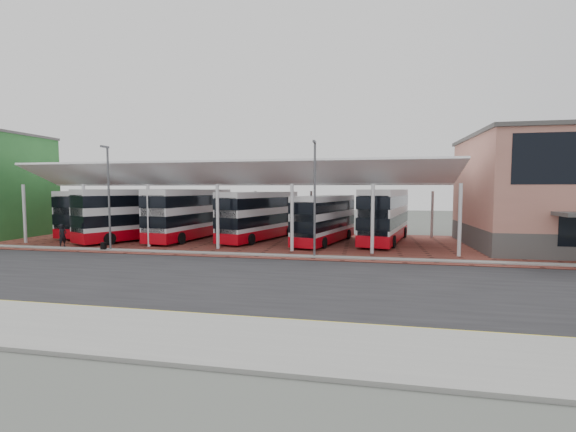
% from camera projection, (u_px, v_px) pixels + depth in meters
% --- Properties ---
extents(ground, '(140.00, 140.00, 0.00)m').
position_uv_depth(ground, '(264.00, 276.00, 21.16)').
color(ground, '#494D47').
extents(road, '(120.00, 14.00, 0.02)m').
position_uv_depth(road, '(259.00, 280.00, 20.18)').
color(road, black).
rests_on(road, ground).
extents(forecourt, '(72.00, 16.00, 0.06)m').
position_uv_depth(forecourt, '(324.00, 244.00, 33.50)').
color(forecourt, brown).
rests_on(forecourt, ground).
extents(sidewalk, '(120.00, 4.00, 0.14)m').
position_uv_depth(sidewalk, '(194.00, 336.00, 12.34)').
color(sidewalk, gray).
rests_on(sidewalk, ground).
extents(north_kerb, '(120.00, 0.80, 0.14)m').
position_uv_depth(north_kerb, '(286.00, 256.00, 27.22)').
color(north_kerb, gray).
rests_on(north_kerb, ground).
extents(yellow_line_near, '(120.00, 0.12, 0.01)m').
position_uv_depth(yellow_line_near, '(217.00, 317.00, 14.30)').
color(yellow_line_near, yellow).
rests_on(yellow_line_near, road).
extents(yellow_line_far, '(120.00, 0.12, 0.01)m').
position_uv_depth(yellow_line_far, '(220.00, 315.00, 14.59)').
color(yellow_line_far, yellow).
rests_on(yellow_line_far, road).
extents(canopy, '(37.00, 11.63, 7.07)m').
position_uv_depth(canopy, '(239.00, 178.00, 35.54)').
color(canopy, silver).
rests_on(canopy, ground).
extents(lamp_west, '(0.16, 0.90, 8.07)m').
position_uv_depth(lamp_west, '(109.00, 195.00, 29.66)').
color(lamp_west, '#55565B').
rests_on(lamp_west, ground).
extents(lamp_east, '(0.16, 0.90, 8.07)m').
position_uv_depth(lamp_east, '(315.00, 195.00, 26.61)').
color(lamp_east, '#55565B').
rests_on(lamp_east, ground).
extents(bus_0, '(3.77, 11.23, 4.54)m').
position_uv_depth(bus_0, '(108.00, 213.00, 40.11)').
color(bus_0, silver).
rests_on(bus_0, forecourt).
extents(bus_1, '(7.58, 11.38, 4.72)m').
position_uv_depth(bus_1, '(140.00, 215.00, 36.14)').
color(bus_1, silver).
rests_on(bus_1, forecourt).
extents(bus_2, '(4.10, 11.64, 4.70)m').
position_uv_depth(bus_2, '(191.00, 214.00, 36.72)').
color(bus_2, silver).
rests_on(bus_2, forecourt).
extents(bus_3, '(5.51, 11.10, 4.47)m').
position_uv_depth(bus_3, '(260.00, 216.00, 36.07)').
color(bus_3, silver).
rests_on(bus_3, forecourt).
extents(bus_4, '(4.90, 10.32, 4.15)m').
position_uv_depth(bus_4, '(325.00, 219.00, 33.94)').
color(bus_4, silver).
rests_on(bus_4, forecourt).
extents(bus_5, '(5.06, 11.71, 4.70)m').
position_uv_depth(bus_5, '(385.00, 216.00, 34.53)').
color(bus_5, silver).
rests_on(bus_5, forecourt).
extents(pedestrian, '(0.58, 0.76, 1.88)m').
position_uv_depth(pedestrian, '(63.00, 235.00, 31.51)').
color(pedestrian, black).
rests_on(pedestrian, forecourt).
extents(suitcase, '(0.36, 0.26, 0.62)m').
position_uv_depth(suitcase, '(104.00, 246.00, 29.75)').
color(suitcase, black).
rests_on(suitcase, forecourt).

